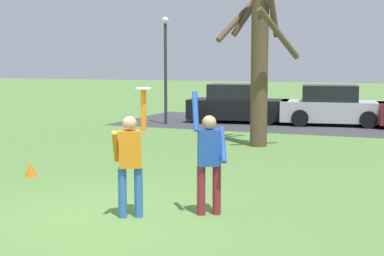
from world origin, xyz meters
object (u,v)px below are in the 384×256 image
at_px(frisbee_disc, 143,88).
at_px(parked_car_black, 238,105).
at_px(person_catcher, 130,158).
at_px(lamppost_by_lot, 165,60).
at_px(bare_tree_tall, 260,43).
at_px(person_defender, 209,156).
at_px(parked_car_silver, 333,107).
at_px(field_cone_orange, 31,169).

bearing_deg(frisbee_disc, parked_car_black, 100.73).
height_order(person_catcher, lamppost_by_lot, lamppost_by_lot).
bearing_deg(bare_tree_tall, person_defender, -81.42).
xyz_separation_m(person_defender, bare_tree_tall, (-1.15, 7.64, 2.08)).
bearing_deg(parked_car_silver, person_defender, -98.95).
height_order(person_defender, lamppost_by_lot, lamppost_by_lot).
bearing_deg(person_catcher, lamppost_by_lot, 83.19).
bearing_deg(person_defender, parked_car_black, -103.61).
xyz_separation_m(lamppost_by_lot, field_cone_orange, (1.41, -10.45, -2.43)).
relative_size(bare_tree_tall, lamppost_by_lot, 1.37).
bearing_deg(bare_tree_tall, parked_car_silver, 78.27).
relative_size(frisbee_disc, parked_car_black, 0.06).
bearing_deg(person_catcher, field_cone_orange, 121.41).
height_order(person_defender, parked_car_silver, person_defender).
height_order(parked_car_silver, lamppost_by_lot, lamppost_by_lot).
relative_size(parked_car_silver, bare_tree_tall, 0.74).
height_order(parked_car_silver, field_cone_orange, parked_car_silver).
distance_m(person_catcher, bare_tree_tall, 8.51).
height_order(frisbee_disc, field_cone_orange, frisbee_disc).
distance_m(bare_tree_tall, field_cone_orange, 7.69).
height_order(person_catcher, frisbee_disc, frisbee_disc).
height_order(parked_car_black, bare_tree_tall, bare_tree_tall).
bearing_deg(parked_car_silver, person_catcher, -103.32).
bearing_deg(parked_car_silver, bare_tree_tall, -109.92).
bearing_deg(person_catcher, person_defender, 0.00).
height_order(person_defender, frisbee_disc, frisbee_disc).
bearing_deg(field_cone_orange, frisbee_disc, -27.57).
relative_size(parked_car_black, field_cone_orange, 13.48).
relative_size(person_catcher, lamppost_by_lot, 0.49).
relative_size(person_catcher, bare_tree_tall, 0.36).
bearing_deg(field_cone_orange, person_catcher, -30.17).
distance_m(parked_car_black, bare_tree_tall, 6.97).
relative_size(frisbee_disc, parked_car_silver, 0.06).
distance_m(person_defender, bare_tree_tall, 8.00).
relative_size(lamppost_by_lot, field_cone_orange, 13.31).
bearing_deg(lamppost_by_lot, person_defender, -62.91).
bearing_deg(frisbee_disc, parked_car_silver, 85.62).
height_order(parked_car_black, parked_car_silver, same).
bearing_deg(lamppost_by_lot, parked_car_black, 36.71).
distance_m(lamppost_by_lot, field_cone_orange, 10.82).
xyz_separation_m(person_defender, field_cone_orange, (-4.67, 1.45, -0.82)).
distance_m(parked_car_black, parked_car_silver, 3.83).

